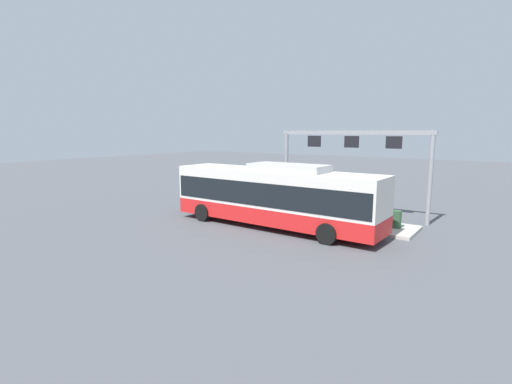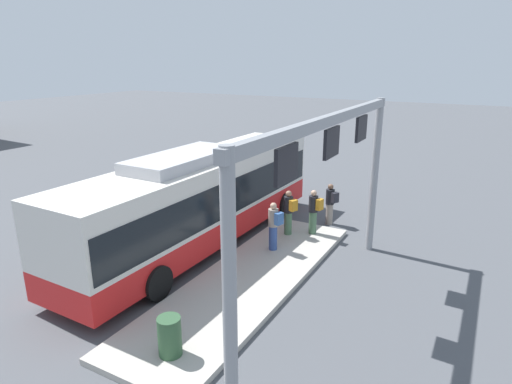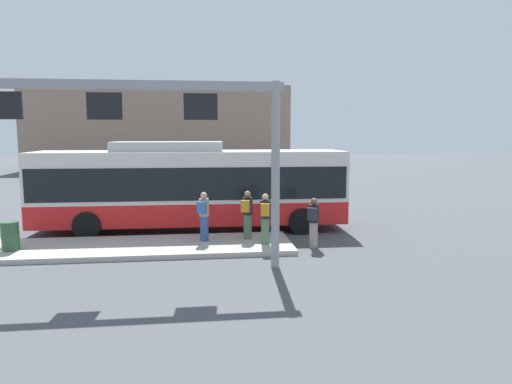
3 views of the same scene
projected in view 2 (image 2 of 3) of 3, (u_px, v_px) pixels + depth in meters
ground_plane at (203, 243)px, 15.75m from camera, size 120.00×120.00×0.00m
platform_curb at (249, 279)px, 13.00m from camera, size 10.00×2.80×0.16m
bus_main at (201, 195)px, 15.21m from camera, size 11.91×2.86×3.46m
person_boarding at (314, 211)px, 15.98m from camera, size 0.39×0.56×1.67m
person_waiting_near at (330, 203)px, 17.33m from camera, size 0.50×0.60×1.67m
person_waiting_mid at (274, 225)px, 14.59m from camera, size 0.45×0.59×1.67m
person_waiting_far at (289, 211)px, 15.90m from camera, size 0.48×0.60×1.67m
platform_sign_gantry at (330, 173)px, 10.40m from camera, size 9.48×0.24×5.20m
trash_bin at (170, 336)px, 9.46m from camera, size 0.52×0.52×0.90m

